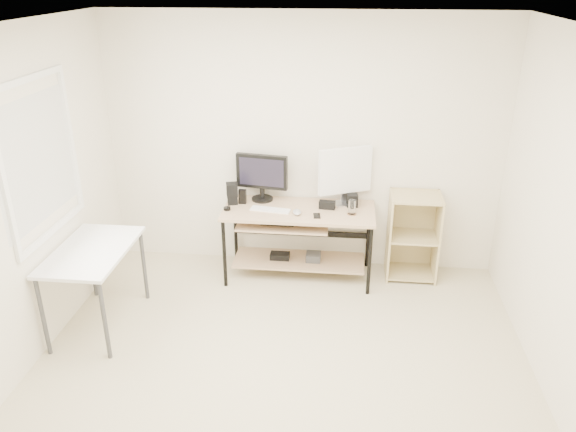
# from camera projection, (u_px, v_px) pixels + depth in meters

# --- Properties ---
(room) EXTENTS (4.01, 4.01, 2.62)m
(room) POSITION_uv_depth(u_px,v_px,m) (259.00, 224.00, 3.88)
(room) COLOR beige
(room) RESTS_ON ground
(desk) EXTENTS (1.50, 0.65, 0.75)m
(desk) POSITION_uv_depth(u_px,v_px,m) (296.00, 228.00, 5.65)
(desk) COLOR tan
(desk) RESTS_ON ground
(side_table) EXTENTS (0.60, 1.00, 0.75)m
(side_table) POSITION_uv_depth(u_px,v_px,m) (92.00, 258.00, 4.80)
(side_table) COLOR white
(side_table) RESTS_ON ground
(shelf_unit) EXTENTS (0.50, 0.40, 0.90)m
(shelf_unit) POSITION_uv_depth(u_px,v_px,m) (412.00, 235.00, 5.72)
(shelf_unit) COLOR #CAB77E
(shelf_unit) RESTS_ON ground
(black_monitor) EXTENTS (0.53, 0.22, 0.48)m
(black_monitor) POSITION_uv_depth(u_px,v_px,m) (262.00, 174.00, 5.68)
(black_monitor) COLOR black
(black_monitor) RESTS_ON desk
(white_imac) EXTENTS (0.52, 0.28, 0.59)m
(white_imac) POSITION_uv_depth(u_px,v_px,m) (345.00, 172.00, 5.55)
(white_imac) COLOR silver
(white_imac) RESTS_ON desk
(keyboard) EXTENTS (0.41, 0.17, 0.01)m
(keyboard) POSITION_uv_depth(u_px,v_px,m) (270.00, 210.00, 5.53)
(keyboard) COLOR white
(keyboard) RESTS_ON desk
(mouse) EXTENTS (0.10, 0.14, 0.04)m
(mouse) POSITION_uv_depth(u_px,v_px,m) (297.00, 212.00, 5.44)
(mouse) COLOR #B6B6BB
(mouse) RESTS_ON desk
(center_speaker) EXTENTS (0.17, 0.09, 0.08)m
(center_speaker) POSITION_uv_depth(u_px,v_px,m) (327.00, 205.00, 5.56)
(center_speaker) COLOR black
(center_speaker) RESTS_ON desk
(speaker_left) EXTENTS (0.14, 0.14, 0.22)m
(speaker_left) POSITION_uv_depth(u_px,v_px,m) (232.00, 193.00, 5.65)
(speaker_left) COLOR black
(speaker_left) RESTS_ON desk
(speaker_right) EXTENTS (0.12, 0.12, 0.13)m
(speaker_right) POSITION_uv_depth(u_px,v_px,m) (352.00, 200.00, 5.61)
(speaker_right) COLOR black
(speaker_right) RESTS_ON desk
(audio_controller) EXTENTS (0.08, 0.05, 0.15)m
(audio_controller) POSITION_uv_depth(u_px,v_px,m) (243.00, 197.00, 5.67)
(audio_controller) COLOR black
(audio_controller) RESTS_ON desk
(volume_puck) EXTENTS (0.09, 0.09, 0.03)m
(volume_puck) POSITION_uv_depth(u_px,v_px,m) (227.00, 209.00, 5.54)
(volume_puck) COLOR black
(volume_puck) RESTS_ON desk
(smartphone) EXTENTS (0.08, 0.13, 0.01)m
(smartphone) POSITION_uv_depth(u_px,v_px,m) (317.00, 216.00, 5.40)
(smartphone) COLOR black
(smartphone) RESTS_ON desk
(coaster) EXTENTS (0.09, 0.09, 0.01)m
(coaster) POSITION_uv_depth(u_px,v_px,m) (352.00, 214.00, 5.45)
(coaster) COLOR #8E6140
(coaster) RESTS_ON desk
(drinking_glass) EXTENTS (0.07, 0.07, 0.14)m
(drinking_glass) POSITION_uv_depth(u_px,v_px,m) (352.00, 207.00, 5.42)
(drinking_glass) COLOR white
(drinking_glass) RESTS_ON coaster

